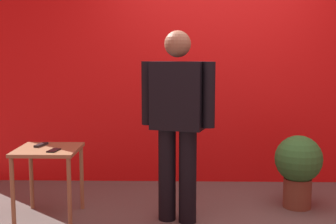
{
  "coord_description": "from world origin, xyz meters",
  "views": [
    {
      "loc": [
        -0.47,
        -3.36,
        1.43
      ],
      "look_at": [
        -0.55,
        0.55,
        0.92
      ],
      "focal_mm": 47.25,
      "sensor_mm": 36.0,
      "label": 1
    }
  ],
  "objects_px": {
    "standing_person": "(177,117)",
    "side_table": "(48,159)",
    "potted_plant": "(298,165)",
    "cell_phone": "(54,150)",
    "tv_remote": "(41,145)"
  },
  "relations": [
    {
      "from": "potted_plant",
      "to": "cell_phone",
      "type": "bearing_deg",
      "value": -168.67
    },
    {
      "from": "standing_person",
      "to": "potted_plant",
      "type": "bearing_deg",
      "value": 17.78
    },
    {
      "from": "cell_phone",
      "to": "tv_remote",
      "type": "height_order",
      "value": "tv_remote"
    },
    {
      "from": "cell_phone",
      "to": "potted_plant",
      "type": "distance_m",
      "value": 2.23
    },
    {
      "from": "standing_person",
      "to": "potted_plant",
      "type": "xyz_separation_m",
      "value": [
        1.13,
        0.36,
        -0.51
      ]
    },
    {
      "from": "side_table",
      "to": "cell_phone",
      "type": "relative_size",
      "value": 4.37
    },
    {
      "from": "tv_remote",
      "to": "cell_phone",
      "type": "bearing_deg",
      "value": -34.89
    },
    {
      "from": "tv_remote",
      "to": "potted_plant",
      "type": "bearing_deg",
      "value": 20.78
    },
    {
      "from": "side_table",
      "to": "cell_phone",
      "type": "xyz_separation_m",
      "value": [
        0.08,
        -0.11,
        0.1
      ]
    },
    {
      "from": "side_table",
      "to": "cell_phone",
      "type": "distance_m",
      "value": 0.18
    },
    {
      "from": "standing_person",
      "to": "side_table",
      "type": "bearing_deg",
      "value": 177.83
    },
    {
      "from": "side_table",
      "to": "cell_phone",
      "type": "bearing_deg",
      "value": -54.07
    },
    {
      "from": "cell_phone",
      "to": "tv_remote",
      "type": "xyz_separation_m",
      "value": [
        -0.17,
        0.2,
        0.01
      ]
    },
    {
      "from": "side_table",
      "to": "potted_plant",
      "type": "distance_m",
      "value": 2.28
    },
    {
      "from": "standing_person",
      "to": "potted_plant",
      "type": "height_order",
      "value": "standing_person"
    }
  ]
}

